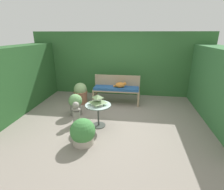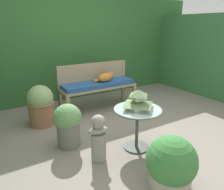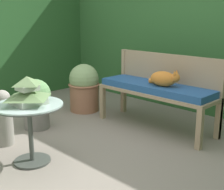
% 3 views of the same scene
% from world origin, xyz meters
% --- Properties ---
extents(ground, '(30.00, 30.00, 0.00)m').
position_xyz_m(ground, '(0.00, 0.00, 0.00)').
color(ground, gray).
extents(foliage_hedge_back, '(6.40, 1.04, 2.28)m').
position_xyz_m(foliage_hedge_back, '(0.00, 2.60, 1.14)').
color(foliage_hedge_back, '#336633').
rests_on(foliage_hedge_back, ground).
extents(foliage_hedge_left, '(0.70, 3.68, 1.88)m').
position_xyz_m(foliage_hedge_left, '(-2.85, 0.24, 0.94)').
color(foliage_hedge_left, '#285628').
rests_on(foliage_hedge_left, ground).
extents(garden_bench, '(1.51, 0.48, 0.56)m').
position_xyz_m(garden_bench, '(0.01, 1.17, 0.48)').
color(garden_bench, tan).
rests_on(garden_bench, ground).
extents(bench_backrest, '(1.51, 0.06, 0.90)m').
position_xyz_m(bench_backrest, '(0.01, 1.39, 0.66)').
color(bench_backrest, tan).
rests_on(bench_backrest, ground).
extents(cat, '(0.43, 0.23, 0.21)m').
position_xyz_m(cat, '(0.15, 1.14, 0.65)').
color(cat, orange).
rests_on(cat, garden_bench).
extents(patio_table, '(0.63, 0.63, 0.58)m').
position_xyz_m(patio_table, '(-0.25, -0.42, 0.45)').
color(patio_table, '#424742').
rests_on(patio_table, ground).
extents(pagoda_birdhouse, '(0.36, 0.36, 0.26)m').
position_xyz_m(pagoda_birdhouse, '(-0.25, -0.42, 0.69)').
color(pagoda_birdhouse, '#B2BCA8').
rests_on(pagoda_birdhouse, patio_table).
extents(garden_bust, '(0.26, 0.19, 0.61)m').
position_xyz_m(garden_bust, '(-0.83, -0.39, 0.30)').
color(garden_bust, gray).
rests_on(garden_bust, ground).
extents(potted_plant_table_near, '(0.38, 0.38, 0.62)m').
position_xyz_m(potted_plant_table_near, '(-1.02, 0.13, 0.33)').
color(potted_plant_table_near, slate).
rests_on(potted_plant_table_near, ground).
extents(potted_plant_patio_mid, '(0.46, 0.46, 0.69)m').
position_xyz_m(potted_plant_patio_mid, '(-1.16, 1.02, 0.35)').
color(potted_plant_patio_mid, '#9E664C').
rests_on(potted_plant_patio_mid, ground).
extents(potted_plant_path_edge, '(0.53, 0.53, 0.57)m').
position_xyz_m(potted_plant_path_edge, '(-0.41, -1.20, 0.26)').
color(potted_plant_path_edge, '#ADA393').
rests_on(potted_plant_path_edge, ground).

